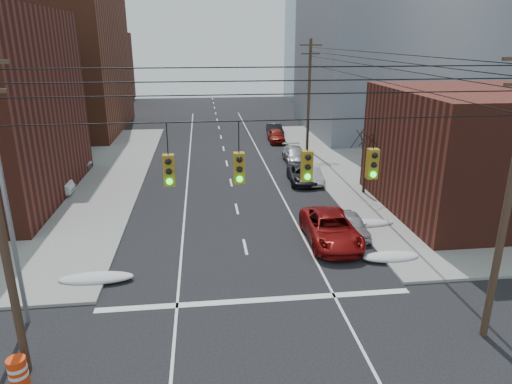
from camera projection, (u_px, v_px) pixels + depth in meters
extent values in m
cube|color=brown|center=(4.00, 1.00, 51.76)|extent=(24.00, 20.00, 30.00)
cube|color=#542219|center=(62.00, 69.00, 78.88)|extent=(22.00, 18.00, 12.00)
cube|color=gray|center=(404.00, 25.00, 53.92)|extent=(22.00, 20.00, 25.00)
cube|color=gray|center=(350.00, 38.00, 79.08)|extent=(20.00, 18.00, 22.00)
cube|color=#542219|center=(512.00, 151.00, 29.85)|extent=(16.00, 12.00, 8.00)
cylinder|color=#473323|center=(0.00, 225.00, 14.19)|extent=(0.28, 0.28, 11.00)
cylinder|color=#473323|center=(508.00, 203.00, 16.08)|extent=(0.28, 0.28, 11.00)
cylinder|color=#473323|center=(309.00, 97.00, 45.25)|extent=(0.28, 0.28, 11.00)
cube|color=#473323|center=(311.00, 45.00, 43.68)|extent=(2.20, 0.12, 0.12)
cube|color=#473323|center=(310.00, 54.00, 43.93)|extent=(1.80, 0.12, 0.12)
cylinder|color=black|center=(271.00, 120.00, 14.14)|extent=(17.00, 0.04, 0.04)
cylinder|color=black|center=(167.00, 139.00, 13.95)|extent=(0.03, 0.03, 1.00)
cube|color=olive|center=(169.00, 170.00, 14.27)|extent=(0.35, 0.30, 1.00)
sphere|color=black|center=(168.00, 162.00, 14.00)|extent=(0.20, 0.20, 0.20)
sphere|color=black|center=(169.00, 172.00, 14.11)|extent=(0.20, 0.20, 0.20)
sphere|color=#0CE526|center=(169.00, 182.00, 14.21)|extent=(0.20, 0.20, 0.20)
cylinder|color=black|center=(239.00, 137.00, 14.19)|extent=(0.03, 0.03, 1.00)
cube|color=olive|center=(239.00, 168.00, 14.51)|extent=(0.35, 0.30, 1.00)
sphere|color=black|center=(239.00, 160.00, 14.25)|extent=(0.20, 0.20, 0.20)
sphere|color=black|center=(240.00, 169.00, 14.35)|extent=(0.20, 0.20, 0.20)
sphere|color=#0CE526|center=(240.00, 179.00, 14.45)|extent=(0.20, 0.20, 0.20)
cylinder|color=black|center=(308.00, 135.00, 14.44)|extent=(0.03, 0.03, 1.00)
cube|color=olive|center=(307.00, 166.00, 14.76)|extent=(0.35, 0.30, 1.00)
sphere|color=black|center=(308.00, 157.00, 14.49)|extent=(0.20, 0.20, 0.20)
sphere|color=black|center=(308.00, 167.00, 14.60)|extent=(0.20, 0.20, 0.20)
sphere|color=#0CE526|center=(308.00, 177.00, 14.70)|extent=(0.20, 0.20, 0.20)
cylinder|color=black|center=(375.00, 134.00, 14.68)|extent=(0.03, 0.03, 1.00)
cube|color=olive|center=(372.00, 164.00, 15.00)|extent=(0.35, 0.30, 1.00)
sphere|color=black|center=(375.00, 156.00, 14.74)|extent=(0.20, 0.20, 0.20)
sphere|color=black|center=(374.00, 165.00, 14.84)|extent=(0.20, 0.20, 0.20)
sphere|color=#0CE526|center=(373.00, 174.00, 14.94)|extent=(0.20, 0.20, 0.20)
cylinder|color=gray|center=(9.00, 220.00, 17.22)|extent=(0.18, 0.18, 9.00)
cylinder|color=black|center=(365.00, 172.00, 33.40)|extent=(0.20, 0.20, 3.50)
cylinder|color=black|center=(372.00, 140.00, 32.81)|extent=(0.27, 0.82, 1.19)
cylinder|color=black|center=(368.00, 138.00, 33.19)|extent=(1.17, 0.54, 1.38)
cylinder|color=black|center=(358.00, 137.00, 33.26)|extent=(1.44, 1.00, 1.48)
cylinder|color=black|center=(362.00, 140.00, 32.67)|extent=(0.17, 0.84, 1.19)
cylinder|color=black|center=(363.00, 141.00, 32.18)|extent=(0.82, 0.99, 1.40)
cylinder|color=black|center=(373.00, 141.00, 31.82)|extent=(1.74, 0.21, 1.43)
cylinder|color=black|center=(373.00, 141.00, 32.48)|extent=(0.48, 0.73, 1.20)
ellipsoid|color=silver|center=(96.00, 278.00, 21.65)|extent=(3.50, 1.08, 0.42)
ellipsoid|color=silver|center=(391.00, 257.00, 23.77)|extent=(3.00, 1.08, 0.42)
ellipsoid|color=silver|center=(362.00, 224.00, 28.00)|extent=(4.00, 1.08, 0.42)
imported|color=maroon|center=(331.00, 229.00, 25.75)|extent=(2.83, 5.93, 1.63)
imported|color=#B6B5BA|center=(352.00, 225.00, 26.78)|extent=(1.55, 3.70, 1.25)
imported|color=silver|center=(311.00, 175.00, 36.51)|extent=(1.39, 3.92, 1.29)
imported|color=black|center=(302.00, 175.00, 36.51)|extent=(2.36, 4.65, 1.26)
imported|color=#A6A7AB|center=(295.00, 155.00, 42.40)|extent=(2.04, 4.88, 1.41)
imported|color=maroon|center=(276.00, 136.00, 50.77)|extent=(1.81, 4.24, 1.43)
imported|color=black|center=(275.00, 130.00, 53.90)|extent=(1.57, 4.35, 1.43)
imported|color=silver|center=(38.00, 186.00, 32.81)|extent=(4.87, 1.84, 1.59)
imported|color=#ACACB1|center=(60.00, 162.00, 39.29)|extent=(5.55, 3.03, 1.48)
cylinder|color=red|center=(18.00, 373.00, 15.04)|extent=(0.64, 0.64, 1.09)
cylinder|color=white|center=(17.00, 367.00, 14.97)|extent=(0.65, 0.65, 0.13)
cylinder|color=white|center=(18.00, 374.00, 15.06)|extent=(0.65, 0.65, 0.13)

